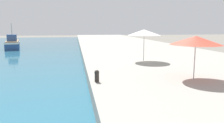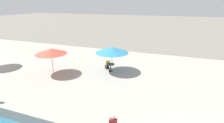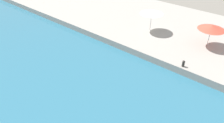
# 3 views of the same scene
# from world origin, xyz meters

# --- Properties ---
(quay_promenade) EXTENTS (16.00, 90.00, 0.78)m
(quay_promenade) POSITION_xyz_m (8.00, 37.00, 0.39)
(quay_promenade) COLOR #A39E93
(quay_promenade) RESTS_ON ground_plane
(fishing_boat_mid) EXTENTS (3.95, 8.79, 4.28)m
(fishing_boat_mid) POSITION_xyz_m (-11.34, 41.30, 0.89)
(fishing_boat_mid) COLOR navy
(fishing_boat_mid) RESTS_ON water_basin
(cafe_umbrella_white) EXTENTS (2.83, 2.83, 2.44)m
(cafe_umbrella_white) POSITION_xyz_m (5.85, 12.70, 2.97)
(cafe_umbrella_white) COLOR #B7B7B7
(cafe_umbrella_white) RESTS_ON quay_promenade
(cafe_umbrella_striped) EXTENTS (2.82, 2.82, 2.70)m
(cafe_umbrella_striped) POSITION_xyz_m (5.07, 19.51, 3.24)
(cafe_umbrella_striped) COLOR #B7B7B7
(cafe_umbrella_striped) RESTS_ON quay_promenade
(mooring_bollard) EXTENTS (0.26, 0.26, 0.65)m
(mooring_bollard) POSITION_xyz_m (0.38, 12.95, 1.13)
(mooring_bollard) COLOR #2D2823
(mooring_bollard) RESTS_ON quay_promenade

